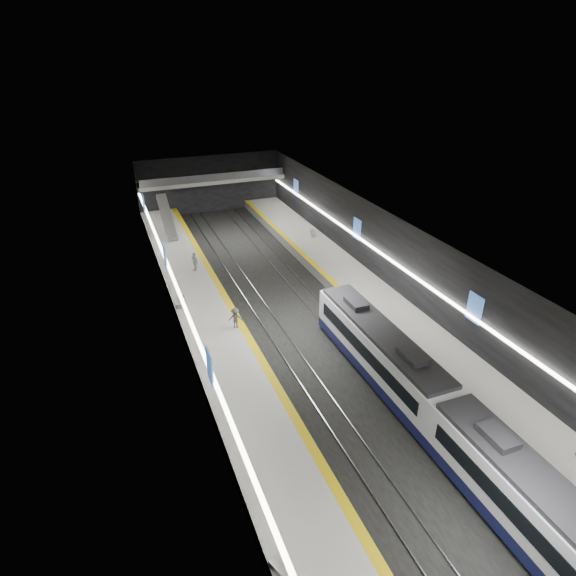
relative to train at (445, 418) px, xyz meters
name	(u,v)px	position (x,y,z in m)	size (l,w,h in m)	color
ground	(307,332)	(-2.50, 14.81, -2.20)	(70.00, 70.00, 0.00)	black
ceiling	(309,244)	(-2.50, 14.81, 5.80)	(20.00, 70.00, 0.04)	beige
wall_left	(185,313)	(-12.50, 14.81, 1.80)	(0.04, 70.00, 8.00)	black
wall_right	(412,271)	(7.50, 14.81, 1.80)	(0.04, 70.00, 8.00)	black
wall_back	(210,184)	(-2.50, 49.81, 1.80)	(20.00, 0.04, 8.00)	black
platform_left	(221,345)	(-10.00, 14.81, -1.70)	(5.00, 70.00, 1.00)	slate
tile_surface_left	(220,340)	(-10.00, 14.81, -1.19)	(5.00, 70.00, 0.02)	#A7A7A2
tactile_strip_left	(247,334)	(-7.80, 14.81, -1.18)	(0.60, 70.00, 0.02)	yellow
platform_right	(384,311)	(5.00, 14.81, -1.70)	(5.00, 70.00, 1.00)	slate
tile_surface_right	(384,306)	(5.00, 14.81, -1.19)	(5.00, 70.00, 0.02)	#A7A7A2
tactile_strip_right	(363,310)	(2.80, 14.81, -1.18)	(0.60, 70.00, 0.02)	yellow
rails	(307,331)	(-2.50, 14.81, -2.14)	(6.52, 70.00, 0.12)	gray
train	(445,418)	(0.00, 0.00, 0.00)	(2.69, 30.04, 3.60)	#11153E
ad_posters	(303,280)	(-2.50, 15.81, 2.30)	(19.94, 53.50, 2.20)	#4577D1
cove_light_left	(188,314)	(-12.30, 14.81, 1.60)	(0.25, 68.60, 0.12)	white
cove_light_right	(410,274)	(7.30, 14.81, 1.60)	(0.25, 68.60, 0.12)	white
mezzanine_bridge	(213,180)	(-2.50, 47.73, 2.84)	(20.00, 3.00, 1.50)	gray
escalator	(167,217)	(-10.00, 40.81, 0.70)	(1.20, 8.00, 0.60)	#99999E
bench_left_near	(285,574)	(-12.00, -4.73, -0.99)	(0.47, 1.69, 0.41)	#99999E
bench_left_far	(180,302)	(-11.88, 21.74, -0.96)	(0.53, 1.90, 0.46)	#99999E
bench_right_far	(313,233)	(6.20, 33.21, -0.99)	(0.47, 1.70, 0.41)	#99999E
passenger_left_a	(195,262)	(-9.20, 28.38, -0.22)	(1.15, 0.48, 1.96)	beige
passenger_left_b	(235,318)	(-8.33, 16.13, -0.31)	(1.15, 0.66, 1.78)	#414148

